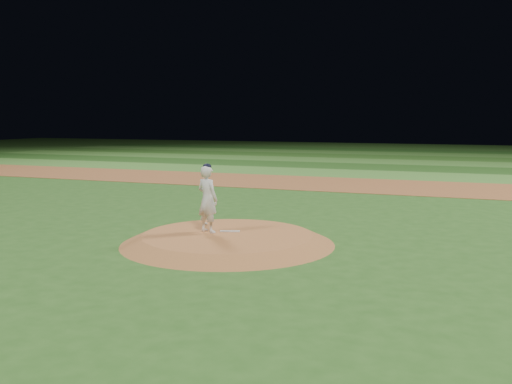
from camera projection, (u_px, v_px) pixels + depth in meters
ground at (228, 243)px, 14.72m from camera, size 120.00×120.00×0.00m
infield_dirt_band at (346, 184)px, 27.64m from camera, size 70.00×6.00×0.02m
outfield_stripe_0 at (367, 174)px, 32.72m from camera, size 70.00×5.00×0.02m
outfield_stripe_1 at (381, 167)px, 37.34m from camera, size 70.00×5.00×0.02m
outfield_stripe_2 at (392, 162)px, 41.95m from camera, size 70.00×5.00×0.02m
outfield_stripe_3 at (401, 157)px, 46.57m from camera, size 70.00×5.00×0.02m
outfield_stripe_4 at (408, 154)px, 51.19m from camera, size 70.00×5.00×0.02m
outfield_stripe_5 at (414, 151)px, 55.80m from camera, size 70.00×5.00×0.02m
pitchers_mound at (228, 239)px, 14.70m from camera, size 5.50×5.50×0.25m
pitching_rubber at (230, 231)px, 14.98m from camera, size 0.54×0.29×0.03m
rosin_bag at (205, 224)px, 15.91m from camera, size 0.13×0.13×0.07m
pitcher_on_mound at (207, 199)px, 14.80m from camera, size 0.74×0.60×1.81m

